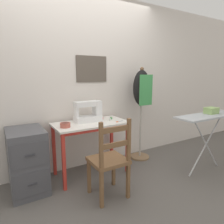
# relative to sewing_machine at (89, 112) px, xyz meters

# --- Properties ---
(ground_plane) EXTENTS (14.00, 14.00, 0.00)m
(ground_plane) POSITION_rel_sewing_machine_xyz_m (-0.01, -0.34, -0.88)
(ground_plane) COLOR #5B5651
(wall_back) EXTENTS (10.00, 0.07, 2.55)m
(wall_back) POSITION_rel_sewing_machine_xyz_m (-0.01, 0.26, 0.39)
(wall_back) COLOR silver
(wall_back) RESTS_ON ground_plane
(sewing_table) EXTENTS (1.01, 0.53, 0.75)m
(sewing_table) POSITION_rel_sewing_machine_xyz_m (-0.01, -0.08, -0.24)
(sewing_table) COLOR silver
(sewing_table) RESTS_ON ground_plane
(sewing_machine) EXTENTS (0.39, 0.18, 0.31)m
(sewing_machine) POSITION_rel_sewing_machine_xyz_m (0.00, 0.00, 0.00)
(sewing_machine) COLOR white
(sewing_machine) RESTS_ON sewing_table
(fabric_bowl) EXTENTS (0.13, 0.13, 0.06)m
(fabric_bowl) POSITION_rel_sewing_machine_xyz_m (-0.39, -0.14, -0.10)
(fabric_bowl) COLOR #B25647
(fabric_bowl) RESTS_ON sewing_table
(scissors) EXTENTS (0.14, 0.05, 0.01)m
(scissors) POSITION_rel_sewing_machine_xyz_m (0.34, -0.23, -0.13)
(scissors) COLOR silver
(scissors) RESTS_ON sewing_table
(thread_spool_near_machine) EXTENTS (0.04, 0.04, 0.04)m
(thread_spool_near_machine) POSITION_rel_sewing_machine_xyz_m (0.21, 0.02, -0.11)
(thread_spool_near_machine) COLOR red
(thread_spool_near_machine) RESTS_ON sewing_table
(thread_spool_mid_table) EXTENTS (0.04, 0.04, 0.04)m
(thread_spool_mid_table) POSITION_rel_sewing_machine_xyz_m (0.27, -0.11, -0.12)
(thread_spool_mid_table) COLOR silver
(thread_spool_mid_table) RESTS_ON sewing_table
(thread_spool_far_edge) EXTENTS (0.04, 0.04, 0.03)m
(thread_spool_far_edge) POSITION_rel_sewing_machine_xyz_m (0.33, -0.04, -0.12)
(thread_spool_far_edge) COLOR green
(thread_spool_far_edge) RESTS_ON sewing_table
(wooden_chair) EXTENTS (0.40, 0.38, 0.94)m
(wooden_chair) POSITION_rel_sewing_machine_xyz_m (-0.07, -0.69, -0.44)
(wooden_chair) COLOR brown
(wooden_chair) RESTS_ON ground_plane
(filing_cabinet) EXTENTS (0.41, 0.57, 0.77)m
(filing_cabinet) POSITION_rel_sewing_machine_xyz_m (-0.85, -0.07, -0.50)
(filing_cabinet) COLOR #4C4C51
(filing_cabinet) RESTS_ON ground_plane
(dress_form) EXTENTS (0.32, 0.32, 1.51)m
(dress_form) POSITION_rel_sewing_machine_xyz_m (0.92, 0.00, 0.20)
(dress_form) COLOR #846647
(dress_form) RESTS_ON ground_plane
(ironing_board) EXTENTS (1.08, 0.32, 0.85)m
(ironing_board) POSITION_rel_sewing_machine_xyz_m (1.44, -0.86, -0.09)
(ironing_board) COLOR #ADB2B7
(ironing_board) RESTS_ON ground_plane
(storage_box) EXTENTS (0.19, 0.14, 0.09)m
(storage_box) POSITION_rel_sewing_machine_xyz_m (1.54, -0.82, 0.01)
(storage_box) COLOR #8EB266
(storage_box) RESTS_ON ironing_board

